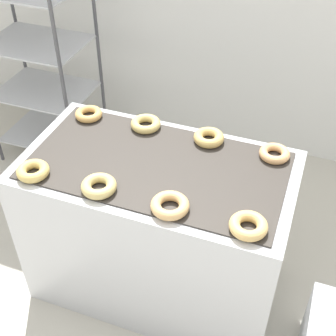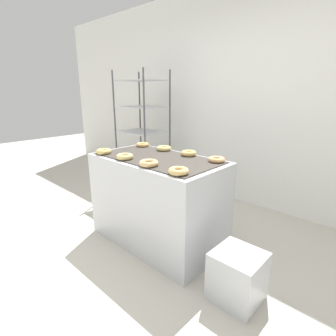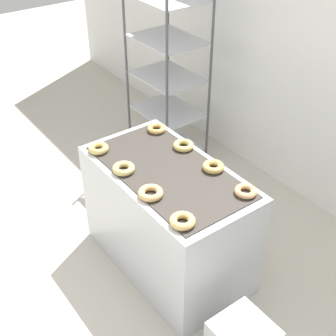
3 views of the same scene
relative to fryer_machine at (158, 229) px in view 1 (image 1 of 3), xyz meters
The scene contains 10 objects.
fryer_machine is the anchor object (origin of this frame).
baking_rack_cart 1.56m from the fryer_machine, 143.73° to the left, with size 0.68×0.52×1.76m.
donut_near_left 0.72m from the fryer_machine, 152.42° to the right, with size 0.15×0.15×0.05m, color #DAB963.
donut_near_midleft 0.55m from the fryer_machine, 124.80° to the right, with size 0.16×0.16×0.05m, color #D4BB6E.
donut_near_midright 0.55m from the fryer_machine, 58.18° to the right, with size 0.16×0.16×0.04m, color #E1B06F.
donut_near_right 0.72m from the fryer_machine, 27.53° to the right, with size 0.16×0.16×0.05m, color #E5BA6C.
donut_far_left 0.71m from the fryer_machine, 153.03° to the left, with size 0.14×0.14×0.04m, color #DFA95C.
donut_far_midleft 0.55m from the fryer_machine, 121.88° to the left, with size 0.15×0.15×0.04m, color #D9BD6D.
donut_far_midright 0.56m from the fryer_machine, 55.96° to the left, with size 0.15×0.15×0.05m, color #DAB463.
donut_far_right 0.72m from the fryer_machine, 26.21° to the left, with size 0.14×0.14×0.04m, color #EAAE70.
Camera 1 is at (0.62, -0.94, 2.25)m, focal length 50.00 mm.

